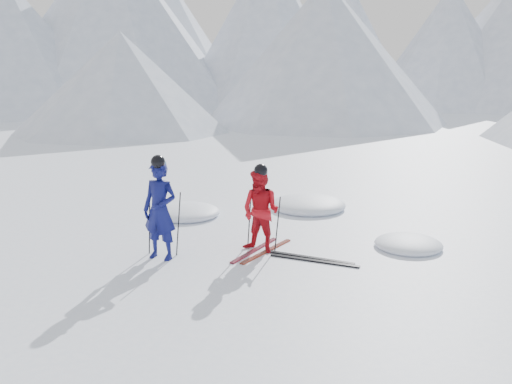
# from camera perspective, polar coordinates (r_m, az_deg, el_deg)

# --- Properties ---
(ground) EXTENTS (160.00, 160.00, 0.00)m
(ground) POSITION_cam_1_polar(r_m,az_deg,el_deg) (10.27, 6.65, -7.06)
(ground) COLOR white
(ground) RESTS_ON ground
(mountain_range) EXTENTS (106.15, 62.94, 15.53)m
(mountain_range) POSITION_cam_1_polar(r_m,az_deg,el_deg) (45.18, 21.92, 16.08)
(mountain_range) COLOR #B2BCD1
(mountain_range) RESTS_ON ground
(skier_blue) EXTENTS (0.72, 0.52, 1.86)m
(skier_blue) POSITION_cam_1_polar(r_m,az_deg,el_deg) (10.15, -10.08, -1.92)
(skier_blue) COLOR #0D1153
(skier_blue) RESTS_ON ground
(skier_red) EXTENTS (0.93, 0.81, 1.62)m
(skier_red) POSITION_cam_1_polar(r_m,az_deg,el_deg) (10.39, 0.50, -2.02)
(skier_red) COLOR red
(skier_red) RESTS_ON ground
(pole_blue_left) EXTENTS (0.12, 0.09, 1.23)m
(pole_blue_left) POSITION_cam_1_polar(r_m,az_deg,el_deg) (10.49, -11.14, -3.24)
(pole_blue_left) COLOR black
(pole_blue_left) RESTS_ON ground
(pole_blue_right) EXTENTS (0.12, 0.07, 1.24)m
(pole_blue_right) POSITION_cam_1_polar(r_m,az_deg,el_deg) (10.34, -8.17, -3.35)
(pole_blue_right) COLOR black
(pole_blue_right) RESTS_ON ground
(pole_red_left) EXTENTS (0.11, 0.09, 1.08)m
(pole_red_left) POSITION_cam_1_polar(r_m,az_deg,el_deg) (10.78, -0.70, -2.98)
(pole_red_left) COLOR black
(pole_red_left) RESTS_ON ground
(pole_red_right) EXTENTS (0.11, 0.08, 1.08)m
(pole_red_right) POSITION_cam_1_polar(r_m,az_deg,el_deg) (10.54, 2.29, -3.36)
(pole_red_right) COLOR black
(pole_red_right) RESTS_ON ground
(ski_worn_left) EXTENTS (0.50, 1.67, 0.03)m
(ski_worn_left) POSITION_cam_1_polar(r_m,az_deg,el_deg) (10.66, -0.14, -6.13)
(ski_worn_left) COLOR black
(ski_worn_left) RESTS_ON ground
(ski_worn_right) EXTENTS (0.61, 1.64, 0.03)m
(ski_worn_right) POSITION_cam_1_polar(r_m,az_deg,el_deg) (10.60, 1.12, -6.24)
(ski_worn_right) COLOR black
(ski_worn_right) RESTS_ON ground
(ski_loose_a) EXTENTS (1.69, 0.36, 0.03)m
(ski_loose_a) POSITION_cam_1_polar(r_m,az_deg,el_deg) (10.30, 5.73, -6.88)
(ski_loose_a) COLOR black
(ski_loose_a) RESTS_ON ground
(ski_loose_b) EXTENTS (1.70, 0.30, 0.03)m
(ski_loose_b) POSITION_cam_1_polar(r_m,az_deg,el_deg) (10.14, 6.14, -7.21)
(ski_loose_b) COLOR black
(ski_loose_b) RESTS_ON ground
(snow_lumps) EXTENTS (6.70, 4.14, 0.42)m
(snow_lumps) POSITION_cam_1_polar(r_m,az_deg,el_deg) (13.12, 2.93, -2.55)
(snow_lumps) COLOR white
(snow_lumps) RESTS_ON ground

